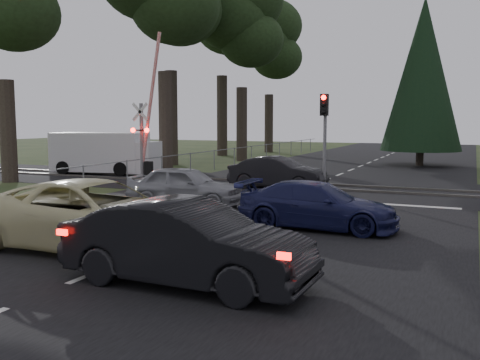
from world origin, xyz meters
The scene contains 19 objects.
ground centered at (0.00, 0.00, 0.00)m, with size 120.00×120.00×0.00m, color #243518.
road centered at (0.00, 10.00, 0.01)m, with size 14.00×100.00×0.01m, color black.
rail_corridor centered at (0.00, 12.00, 0.01)m, with size 120.00×8.00×0.01m, color black.
stop_line centered at (0.00, 8.20, 0.01)m, with size 13.00×0.35×0.00m, color silver.
rail_near centered at (0.00, 11.20, 0.05)m, with size 120.00×0.12×0.10m, color #59544C.
rail_far centered at (0.00, 12.80, 0.05)m, with size 120.00×0.12×0.10m, color #59544C.
crossing_signal centered at (-7.27, 9.79, 2.06)m, with size 1.62×0.38×6.96m.
traffic_signal_center centered at (1.00, 10.68, 2.81)m, with size 0.32×0.48×4.10m.
euc_tree_c centered at (-9.00, 25.00, 9.51)m, with size 6.00×6.00×13.20m.
euc_tree_d centered at (-13.00, 30.00, 11.91)m, with size 7.50×7.50×16.50m.
euc_tree_e centered at (-11.00, 36.00, 9.51)m, with size 6.00×6.00×13.20m.
conifer_tree centered at (3.50, 26.00, 5.99)m, with size 5.20×5.20×11.00m.
fence_left centered at (-7.80, 22.50, 0.00)m, with size 0.10×36.00×1.20m, color slate, non-canonical shape.
cream_coupe centered at (-1.26, -1.40, 0.81)m, with size 2.69×5.84×1.62m, color beige.
dark_hatchback centered at (2.06, -2.94, 0.78)m, with size 1.64×4.71×1.55m, color black.
silver_car centered at (-2.50, 5.06, 0.71)m, with size 1.67×4.14×1.41m, color gray.
blue_sedan centered at (2.85, 3.07, 0.65)m, with size 1.82×4.48×1.30m, color #171A45.
dark_car_far centered at (-1.07, 10.75, 0.71)m, with size 1.49×4.28×1.41m, color black.
white_van centered at (-12.11, 13.20, 1.17)m, with size 6.22×3.18×2.32m.
Camera 1 is at (6.79, -11.31, 3.03)m, focal length 40.00 mm.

